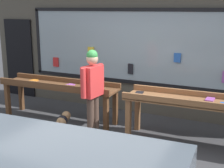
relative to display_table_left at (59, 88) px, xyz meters
name	(u,v)px	position (x,y,z in m)	size (l,w,h in m)	color
ground_plane	(96,153)	(1.49, -1.07, -0.71)	(40.00, 40.00, 0.00)	#38383A
shopfront_facade	(145,41)	(1.46, 1.32, 0.97)	(8.61, 0.29, 3.40)	#4C473D
display_table_left	(59,88)	(0.00, 0.00, 0.00)	(2.68, 0.73, 0.89)	brown
display_table_right	(200,106)	(2.98, 0.00, 0.03)	(2.68, 0.79, 0.92)	brown
person_browsing	(93,87)	(1.10, -0.47, 0.26)	(0.26, 0.66, 1.67)	#4C382D
small_dog	(63,120)	(0.56, -0.67, -0.42)	(0.26, 0.52, 0.42)	#99724C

